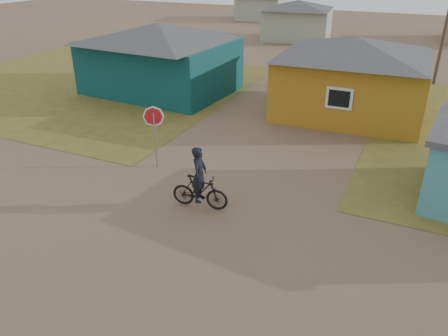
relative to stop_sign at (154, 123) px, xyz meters
The scene contains 9 objects.
ground 5.72m from the stop_sign, 54.86° to the right, with size 120.00×120.00×0.00m, color brown.
grass_nw 13.96m from the stop_sign, 141.79° to the left, with size 20.00×18.00×0.00m, color olive.
house_teal 10.54m from the stop_sign, 120.68° to the left, with size 8.93×7.08×4.00m.
house_yellow 11.09m from the stop_sign, 59.55° to the left, with size 7.72×6.76×3.90m.
house_pale_west 29.70m from the stop_sign, 95.56° to the left, with size 7.04×6.15×3.60m.
house_pale_north 42.96m from the stop_sign, 104.67° to the left, with size 6.28×5.81×3.40m.
utility_pole_near 20.16m from the stop_sign, 61.29° to the left, with size 1.40×0.20×8.00m.
stop_sign is the anchor object (origin of this frame).
cyclist 3.70m from the stop_sign, 34.31° to the right, with size 1.95×0.78×2.14m.
Camera 1 is at (5.65, -8.49, 7.53)m, focal length 35.00 mm.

